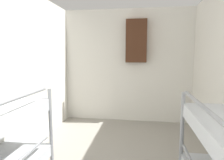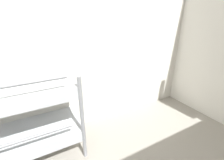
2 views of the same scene
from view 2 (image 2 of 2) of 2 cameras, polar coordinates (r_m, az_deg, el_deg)
wall_left at (r=2.11m, az=-20.53°, el=10.46°), size 0.06×4.71×2.47m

